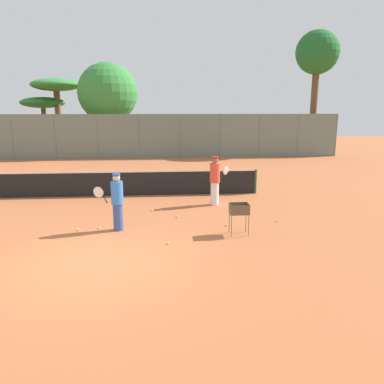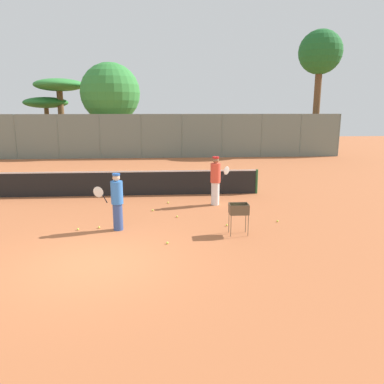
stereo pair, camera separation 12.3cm
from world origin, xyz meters
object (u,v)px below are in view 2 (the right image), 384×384
object	(u,v)px
tennis_net	(124,183)
player_white_outfit	(117,201)
ball_cart	(238,211)
player_red_cap	(216,180)

from	to	relation	value
tennis_net	player_white_outfit	size ratio (longest dim) A/B	6.57
tennis_net	ball_cart	bearing A→B (deg)	-53.90
player_red_cap	ball_cart	size ratio (longest dim) A/B	2.01
player_white_outfit	player_red_cap	world-z (taller)	player_red_cap
player_white_outfit	player_red_cap	size ratio (longest dim) A/B	0.94
tennis_net	player_white_outfit	world-z (taller)	player_white_outfit
tennis_net	player_red_cap	bearing A→B (deg)	-26.30
ball_cart	tennis_net	bearing A→B (deg)	126.10
tennis_net	ball_cart	world-z (taller)	tennis_net
tennis_net	ball_cart	xyz separation A→B (m)	(3.90, -5.34, 0.15)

